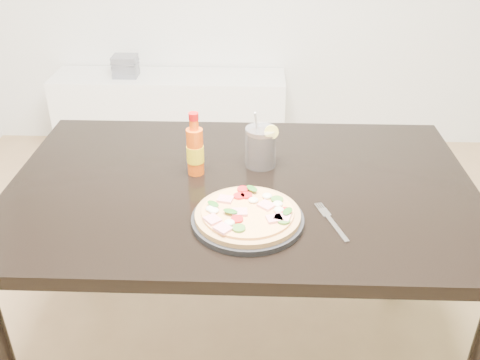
{
  "coord_description": "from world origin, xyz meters",
  "views": [
    {
      "loc": [
        -0.26,
        -1.01,
        1.56
      ],
      "look_at": [
        -0.31,
        0.26,
        0.83
      ],
      "focal_mm": 40.0,
      "sensor_mm": 36.0,
      "label": 1
    }
  ],
  "objects_px": {
    "fork": "(331,221)",
    "dining_table": "(241,206)",
    "pizza": "(248,214)",
    "cola_cup": "(261,148)",
    "hot_sauce_bottle": "(195,150)",
    "media_console": "(171,114)",
    "plate": "(248,220)"
  },
  "relations": [
    {
      "from": "plate",
      "to": "hot_sauce_bottle",
      "type": "relative_size",
      "value": 1.5
    },
    {
      "from": "fork",
      "to": "dining_table",
      "type": "bearing_deg",
      "value": 123.5
    },
    {
      "from": "cola_cup",
      "to": "fork",
      "type": "bearing_deg",
      "value": -58.96
    },
    {
      "from": "plate",
      "to": "fork",
      "type": "relative_size",
      "value": 1.63
    },
    {
      "from": "plate",
      "to": "pizza",
      "type": "distance_m",
      "value": 0.02
    },
    {
      "from": "pizza",
      "to": "fork",
      "type": "distance_m",
      "value": 0.22
    },
    {
      "from": "pizza",
      "to": "media_console",
      "type": "bearing_deg",
      "value": 105.25
    },
    {
      "from": "plate",
      "to": "cola_cup",
      "type": "height_order",
      "value": "cola_cup"
    },
    {
      "from": "plate",
      "to": "cola_cup",
      "type": "xyz_separation_m",
      "value": [
        0.03,
        0.32,
        0.05
      ]
    },
    {
      "from": "pizza",
      "to": "cola_cup",
      "type": "distance_m",
      "value": 0.33
    },
    {
      "from": "hot_sauce_bottle",
      "to": "plate",
      "type": "bearing_deg",
      "value": -57.87
    },
    {
      "from": "plate",
      "to": "media_console",
      "type": "relative_size",
      "value": 0.21
    },
    {
      "from": "hot_sauce_bottle",
      "to": "fork",
      "type": "height_order",
      "value": "hot_sauce_bottle"
    },
    {
      "from": "pizza",
      "to": "cola_cup",
      "type": "relative_size",
      "value": 1.5
    },
    {
      "from": "cola_cup",
      "to": "media_console",
      "type": "bearing_deg",
      "value": 109.29
    },
    {
      "from": "dining_table",
      "to": "plate",
      "type": "xyz_separation_m",
      "value": [
        0.02,
        -0.21,
        0.09
      ]
    },
    {
      "from": "plate",
      "to": "fork",
      "type": "xyz_separation_m",
      "value": [
        0.22,
        0.01,
        -0.01
      ]
    },
    {
      "from": "dining_table",
      "to": "plate",
      "type": "height_order",
      "value": "plate"
    },
    {
      "from": "dining_table",
      "to": "hot_sauce_bottle",
      "type": "bearing_deg",
      "value": 157.99
    },
    {
      "from": "media_console",
      "to": "hot_sauce_bottle",
      "type": "bearing_deg",
      "value": -77.88
    },
    {
      "from": "dining_table",
      "to": "plate",
      "type": "bearing_deg",
      "value": -83.57
    },
    {
      "from": "pizza",
      "to": "cola_cup",
      "type": "xyz_separation_m",
      "value": [
        0.03,
        0.32,
        0.03
      ]
    },
    {
      "from": "hot_sauce_bottle",
      "to": "media_console",
      "type": "distance_m",
      "value": 1.77
    },
    {
      "from": "cola_cup",
      "to": "fork",
      "type": "height_order",
      "value": "cola_cup"
    },
    {
      "from": "hot_sauce_bottle",
      "to": "media_console",
      "type": "relative_size",
      "value": 0.14
    },
    {
      "from": "plate",
      "to": "hot_sauce_bottle",
      "type": "distance_m",
      "value": 0.32
    },
    {
      "from": "pizza",
      "to": "hot_sauce_bottle",
      "type": "bearing_deg",
      "value": 122.22
    },
    {
      "from": "plate",
      "to": "hot_sauce_bottle",
      "type": "bearing_deg",
      "value": 122.13
    },
    {
      "from": "fork",
      "to": "hot_sauce_bottle",
      "type": "bearing_deg",
      "value": 128.91
    },
    {
      "from": "dining_table",
      "to": "fork",
      "type": "height_order",
      "value": "fork"
    },
    {
      "from": "hot_sauce_bottle",
      "to": "cola_cup",
      "type": "distance_m",
      "value": 0.21
    },
    {
      "from": "pizza",
      "to": "plate",
      "type": "bearing_deg",
      "value": -162.14
    }
  ]
}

